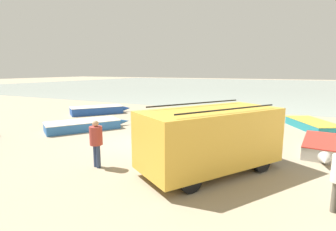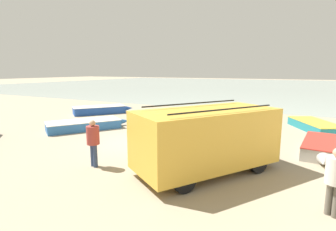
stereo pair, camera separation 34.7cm
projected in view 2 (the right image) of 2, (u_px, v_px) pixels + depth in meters
The scene contains 10 objects.
ground_plane at pixel (143, 142), 12.65m from camera, with size 200.00×200.00×0.00m, color gray.
sea_water at pixel (270, 86), 58.11m from camera, with size 120.00×80.00×0.01m, color #99A89E.
parked_van at pixel (207, 138), 8.82m from camera, with size 4.44×5.26×2.30m.
fishing_rowboat_1 at pixel (214, 118), 17.59m from camera, with size 4.16×4.74×0.49m.
fishing_rowboat_2 at pixel (326, 148), 10.83m from camera, with size 1.93×4.05×0.54m.
fishing_rowboat_3 at pixel (101, 110), 21.12m from camera, with size 3.77×4.46×0.60m.
fishing_rowboat_4 at pixel (86, 125), 15.48m from camera, with size 3.62×4.74×0.53m.
fishing_rowboat_5 at pixel (314, 125), 15.33m from camera, with size 3.09×4.37×0.51m.
fisherman_0 at pixel (335, 176), 6.12m from camera, with size 0.44×0.44×1.68m.
fisherman_1 at pixel (93, 139), 9.33m from camera, with size 0.45×0.45×1.72m.
Camera 2 is at (6.72, -10.30, 3.45)m, focal length 28.00 mm.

